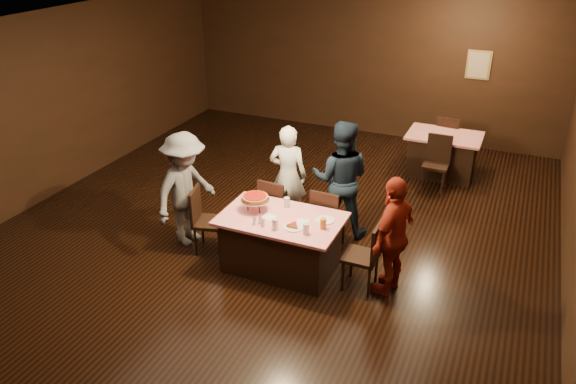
# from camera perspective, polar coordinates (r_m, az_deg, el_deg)

# --- Properties ---
(room) EXTENTS (10.00, 10.04, 3.02)m
(room) POSITION_cam_1_polar(r_m,az_deg,el_deg) (7.49, -2.28, 9.43)
(room) COLOR black
(room) RESTS_ON ground
(main_table) EXTENTS (1.60, 1.00, 0.77)m
(main_table) POSITION_cam_1_polar(r_m,az_deg,el_deg) (7.52, -0.68, -5.18)
(main_table) COLOR red
(main_table) RESTS_ON ground
(back_table) EXTENTS (1.30, 0.90, 0.77)m
(back_table) POSITION_cam_1_polar(r_m,az_deg,el_deg) (10.64, 15.40, 3.69)
(back_table) COLOR red
(back_table) RESTS_ON ground
(chair_far_left) EXTENTS (0.46, 0.46, 0.95)m
(chair_far_left) POSITION_cam_1_polar(r_m,az_deg,el_deg) (8.21, -1.10, -1.55)
(chair_far_left) COLOR black
(chair_far_left) RESTS_ON ground
(chair_far_right) EXTENTS (0.44, 0.44, 0.95)m
(chair_far_right) POSITION_cam_1_polar(r_m,az_deg,el_deg) (7.95, 4.16, -2.62)
(chair_far_right) COLOR black
(chair_far_right) RESTS_ON ground
(chair_end_left) EXTENTS (0.51, 0.51, 0.95)m
(chair_end_left) POSITION_cam_1_polar(r_m,az_deg,el_deg) (7.93, -7.97, -2.92)
(chair_end_left) COLOR black
(chair_end_left) RESTS_ON ground
(chair_end_right) EXTENTS (0.42, 0.42, 0.95)m
(chair_end_right) POSITION_cam_1_polar(r_m,az_deg,el_deg) (7.16, 7.43, -6.37)
(chair_end_right) COLOR black
(chair_end_right) RESTS_ON ground
(chair_back_near) EXTENTS (0.42, 0.42, 0.95)m
(chair_back_near) POSITION_cam_1_polar(r_m,az_deg,el_deg) (9.96, 14.79, 2.76)
(chair_back_near) COLOR black
(chair_back_near) RESTS_ON ground
(chair_back_far) EXTENTS (0.46, 0.46, 0.95)m
(chair_back_far) POSITION_cam_1_polar(r_m,az_deg,el_deg) (11.16, 15.97, 5.19)
(chair_back_far) COLOR black
(chair_back_far) RESTS_ON ground
(diner_white_jacket) EXTENTS (0.63, 0.47, 1.58)m
(diner_white_jacket) POSITION_cam_1_polar(r_m,az_deg,el_deg) (8.46, -0.00, 1.71)
(diner_white_jacket) COLOR white
(diner_white_jacket) RESTS_ON ground
(diner_navy_hoodie) EXTENTS (0.98, 0.83, 1.76)m
(diner_navy_hoodie) POSITION_cam_1_polar(r_m,az_deg,el_deg) (8.16, 5.38, 1.34)
(diner_navy_hoodie) COLOR black
(diner_navy_hoodie) RESTS_ON ground
(diner_grey_knit) EXTENTS (0.81, 1.18, 1.68)m
(diner_grey_knit) POSITION_cam_1_polar(r_m,az_deg,el_deg) (8.03, -10.37, 0.26)
(diner_grey_knit) COLOR slate
(diner_grey_knit) RESTS_ON ground
(diner_red_shirt) EXTENTS (0.59, 0.99, 1.58)m
(diner_red_shirt) POSITION_cam_1_polar(r_m,az_deg,el_deg) (7.00, 10.64, -4.41)
(diner_red_shirt) COLOR maroon
(diner_red_shirt) RESTS_ON ground
(pizza_stand) EXTENTS (0.38, 0.38, 0.22)m
(pizza_stand) POSITION_cam_1_polar(r_m,az_deg,el_deg) (7.43, -3.37, -0.62)
(pizza_stand) COLOR black
(pizza_stand) RESTS_ON main_table
(plate_with_slice) EXTENTS (0.25, 0.25, 0.06)m
(plate_with_slice) POSITION_cam_1_polar(r_m,az_deg,el_deg) (7.08, 0.55, -3.48)
(plate_with_slice) COLOR white
(plate_with_slice) RESTS_ON main_table
(plate_empty) EXTENTS (0.25, 0.25, 0.01)m
(plate_empty) POSITION_cam_1_polar(r_m,az_deg,el_deg) (7.26, 3.75, -2.87)
(plate_empty) COLOR white
(plate_empty) RESTS_ON main_table
(glass_front_left) EXTENTS (0.08, 0.08, 0.14)m
(glass_front_left) POSITION_cam_1_polar(r_m,az_deg,el_deg) (7.03, -1.33, -3.28)
(glass_front_left) COLOR silver
(glass_front_left) RESTS_ON main_table
(glass_front_right) EXTENTS (0.08, 0.08, 0.14)m
(glass_front_right) POSITION_cam_1_polar(r_m,az_deg,el_deg) (6.94, 1.85, -3.75)
(glass_front_right) COLOR silver
(glass_front_right) RESTS_ON main_table
(glass_amber) EXTENTS (0.08, 0.08, 0.14)m
(glass_amber) POSITION_cam_1_polar(r_m,az_deg,el_deg) (7.05, 3.59, -3.24)
(glass_amber) COLOR #BF7F26
(glass_amber) RESTS_ON main_table
(glass_back) EXTENTS (0.08, 0.08, 0.14)m
(glass_back) POSITION_cam_1_polar(r_m,az_deg,el_deg) (7.55, -0.12, -1.06)
(glass_back) COLOR silver
(glass_back) RESTS_ON main_table
(condiments) EXTENTS (0.17, 0.10, 0.09)m
(condiments) POSITION_cam_1_polar(r_m,az_deg,el_deg) (7.14, -2.95, -3.00)
(condiments) COLOR silver
(condiments) RESTS_ON main_table
(napkin_center) EXTENTS (0.19, 0.19, 0.01)m
(napkin_center) POSITION_cam_1_polar(r_m,az_deg,el_deg) (7.22, 1.48, -3.05)
(napkin_center) COLOR white
(napkin_center) RESTS_ON main_table
(napkin_left) EXTENTS (0.21, 0.21, 0.01)m
(napkin_left) POSITION_cam_1_polar(r_m,az_deg,el_deg) (7.34, -1.93, -2.54)
(napkin_left) COLOR white
(napkin_left) RESTS_ON main_table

